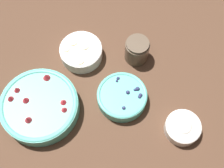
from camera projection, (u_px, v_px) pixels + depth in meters
name	position (u px, v px, depth m)	size (l,w,h in m)	color
ground_plane	(86.00, 113.00, 1.08)	(4.00, 4.00, 0.00)	#4C3323
bowl_strawberries	(39.00, 106.00, 1.05)	(0.26, 0.26, 0.08)	#56B7A8
bowl_blueberries	(122.00, 96.00, 1.07)	(0.17, 0.17, 0.05)	#56B7A8
bowl_bananas	(81.00, 52.00, 1.14)	(0.15, 0.15, 0.05)	white
bowl_cream	(183.00, 127.00, 1.03)	(0.12, 0.12, 0.05)	silver
jar_chocolate	(137.00, 51.00, 1.13)	(0.09, 0.09, 0.09)	brown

